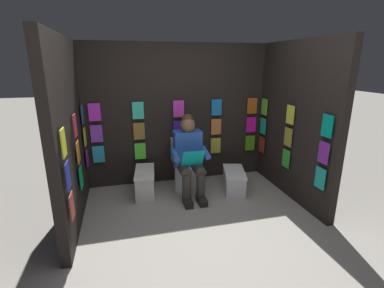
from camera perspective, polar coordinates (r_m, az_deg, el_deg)
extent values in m
plane|color=#9E998E|center=(3.24, 4.40, -19.67)|extent=(30.00, 30.00, 0.00)
cube|color=black|center=(4.51, -2.93, 6.00)|extent=(2.97, 0.10, 2.19)
cube|color=#2BAED0|center=(4.49, -18.44, -1.99)|extent=(0.17, 0.01, 0.26)
cube|color=#54E335|center=(4.48, -10.47, -1.44)|extent=(0.17, 0.01, 0.26)
cube|color=#DB8C4B|center=(4.56, -2.62, -0.87)|extent=(0.17, 0.01, 0.26)
cube|color=gold|center=(4.72, 4.83, -0.31)|extent=(0.17, 0.01, 0.26)
cube|color=#509C18|center=(4.95, 11.68, 0.20)|extent=(0.17, 0.01, 0.26)
cube|color=#9041E1|center=(4.41, -18.81, 1.99)|extent=(0.17, 0.01, 0.26)
cube|color=olive|center=(4.40, -10.68, 2.56)|extent=(0.17, 0.01, 0.26)
cube|color=#4A21B0|center=(4.48, -2.68, 3.07)|extent=(0.17, 0.01, 0.26)
cube|color=#D0773A|center=(4.64, 4.92, 3.50)|extent=(0.17, 0.01, 0.26)
cube|color=#E614A1|center=(4.88, 11.90, 3.84)|extent=(0.17, 0.01, 0.26)
cube|color=#D630E0|center=(4.34, -19.20, 6.11)|extent=(0.17, 0.01, 0.26)
cube|color=#37D8B9|center=(4.33, -10.91, 6.70)|extent=(0.17, 0.01, 0.26)
cube|color=#E439D8|center=(4.41, -2.73, 7.14)|extent=(0.17, 0.01, 0.26)
cube|color=blue|center=(4.58, 5.02, 7.43)|extent=(0.17, 0.01, 0.26)
cube|color=#BD541B|center=(4.82, 12.12, 7.58)|extent=(0.17, 0.01, 0.26)
cube|color=black|center=(4.21, 20.17, 4.26)|extent=(0.10, 1.83, 2.19)
cube|color=#9E2D20|center=(4.90, 13.96, -0.13)|extent=(0.01, 0.17, 0.26)
cube|color=green|center=(4.30, 18.53, -2.82)|extent=(0.01, 0.17, 0.26)
cube|color=#1DA9A1|center=(3.74, 24.56, -6.33)|extent=(0.01, 0.17, 0.26)
cube|color=#14B591|center=(4.82, 14.22, 3.55)|extent=(0.01, 0.17, 0.26)
cube|color=#A99F39|center=(4.21, 18.92, 1.33)|extent=(0.01, 0.17, 0.26)
cube|color=purple|center=(3.64, 25.15, -1.63)|extent=(0.01, 0.17, 0.26)
cube|color=#67BD37|center=(4.76, 14.49, 7.32)|extent=(0.01, 0.17, 0.26)
cube|color=#E4E640|center=(4.14, 19.33, 5.63)|extent=(0.01, 0.17, 0.26)
cube|color=#099B88|center=(3.56, 25.77, 3.31)|extent=(0.01, 0.17, 0.26)
cube|color=black|center=(3.54, -23.84, 1.72)|extent=(0.10, 1.83, 2.19)
cube|color=#B2453C|center=(3.02, -23.19, -11.58)|extent=(0.01, 0.17, 0.26)
cube|color=#0BC15F|center=(3.68, -21.58, -6.32)|extent=(0.01, 0.17, 0.26)
cube|color=purple|center=(4.37, -20.49, -2.68)|extent=(0.01, 0.17, 0.26)
cube|color=#2A34AA|center=(2.89, -23.90, -5.91)|extent=(0.01, 0.17, 0.26)
cube|color=orange|center=(3.58, -22.11, -1.55)|extent=(0.01, 0.17, 0.26)
cube|color=yellow|center=(4.29, -20.91, 1.39)|extent=(0.01, 0.17, 0.26)
cube|color=yellow|center=(2.79, -24.65, 0.24)|extent=(0.01, 0.17, 0.26)
cube|color=#C32F3C|center=(3.50, -22.67, 3.48)|extent=(0.01, 0.17, 0.26)
cube|color=#29568D|center=(4.22, -21.35, 5.62)|extent=(0.01, 0.17, 0.26)
cylinder|color=white|center=(4.32, -0.99, -6.87)|extent=(0.38, 0.38, 0.40)
cylinder|color=white|center=(4.24, -1.00, -4.24)|extent=(0.41, 0.41, 0.02)
cube|color=white|center=(4.43, -1.76, -1.05)|extent=(0.38, 0.18, 0.36)
cylinder|color=white|center=(4.34, -1.51, -1.39)|extent=(0.39, 0.07, 0.39)
cube|color=blue|center=(4.13, -0.92, -0.84)|extent=(0.40, 0.22, 0.52)
sphere|color=brown|center=(4.01, -0.85, 3.88)|extent=(0.21, 0.21, 0.21)
sphere|color=#472D19|center=(4.02, -0.95, 4.92)|extent=(0.17, 0.17, 0.17)
cylinder|color=#38332D|center=(4.05, 1.11, -4.87)|extent=(0.15, 0.40, 0.15)
cylinder|color=#38332D|center=(4.00, -1.67, -5.12)|extent=(0.15, 0.40, 0.15)
cylinder|color=#38332D|center=(3.98, 1.77, -8.83)|extent=(0.12, 0.12, 0.42)
cylinder|color=#38332D|center=(3.93, -1.08, -9.13)|extent=(0.12, 0.12, 0.42)
cube|color=black|center=(4.00, 1.98, -11.36)|extent=(0.11, 0.26, 0.09)
cube|color=black|center=(3.95, -0.87, -11.68)|extent=(0.11, 0.26, 0.09)
cylinder|color=blue|center=(4.02, 2.71, -1.71)|extent=(0.09, 0.31, 0.13)
cylinder|color=blue|center=(3.93, -3.47, -2.18)|extent=(0.09, 0.31, 0.13)
cube|color=#0EC1C0|center=(3.83, 0.22, -2.90)|extent=(0.30, 0.13, 0.23)
cube|color=white|center=(4.26, -9.48, -7.88)|extent=(0.33, 0.65, 0.35)
cube|color=white|center=(4.18, -9.60, -5.53)|extent=(0.35, 0.67, 0.03)
cube|color=silver|center=(4.38, 8.52, -7.52)|extent=(0.43, 0.65, 0.29)
cube|color=white|center=(4.32, 8.61, -5.58)|extent=(0.45, 0.67, 0.03)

